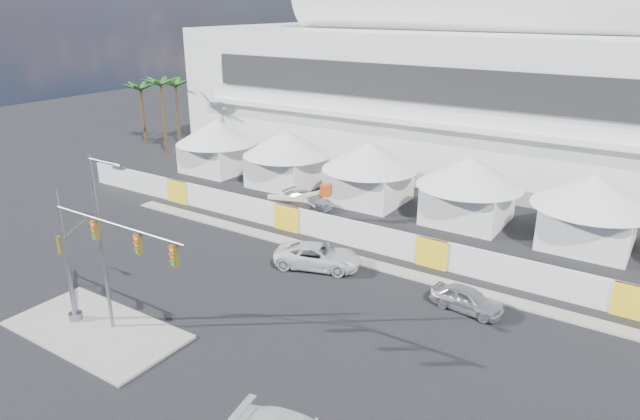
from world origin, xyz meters
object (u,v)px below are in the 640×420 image
Objects in this scene: streetlight_median at (103,233)px; boom_lift at (282,209)px; pickup_curb at (318,256)px; sedan_silver at (467,299)px; traffic_mast at (88,259)px; lot_car_c at (308,200)px.

streetlight_median is 19.21m from boom_lift.
sedan_silver is at bearing -108.96° from pickup_curb.
lot_car_c is at bearing 94.71° from traffic_mast.
streetlight_median reaches higher than traffic_mast.
pickup_curb is at bearing 68.79° from streetlight_median.
boom_lift is (-0.12, -3.59, 0.20)m from lot_car_c.
lot_car_c is 23.03m from traffic_mast.
pickup_curb is at bearing -55.90° from boom_lift.
sedan_silver is 0.44× the size of traffic_mast.
lot_car_c is (-17.62, 9.52, -0.05)m from sedan_silver.
pickup_curb reaches higher than lot_car_c.
boom_lift is (-17.74, 5.93, 0.15)m from sedan_silver.
pickup_curb is 0.88× the size of boom_lift.
traffic_mast is (-15.76, -13.14, 3.64)m from sedan_silver.
sedan_silver is at bearing 39.82° from traffic_mast.
pickup_curb is 9.48m from boom_lift.
traffic_mast is (-5.45, -13.19, 3.56)m from pickup_curb.
streetlight_median reaches higher than boom_lift.
pickup_curb is at bearing -136.36° from lot_car_c.
streetlight_median is at bearing 135.68° from sedan_silver.
traffic_mast reaches higher than pickup_curb.
lot_car_c is at bearing 19.00° from pickup_curb.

